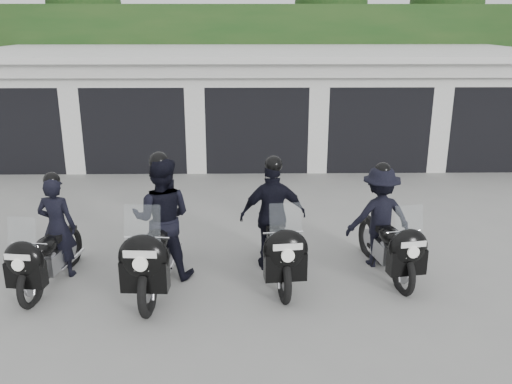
{
  "coord_description": "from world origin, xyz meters",
  "views": [
    {
      "loc": [
        -0.23,
        -8.05,
        3.82
      ],
      "look_at": [
        -0.1,
        0.57,
        1.05
      ],
      "focal_mm": 38.0,
      "sensor_mm": 36.0,
      "label": 1
    }
  ],
  "objects_px": {
    "police_bike_b": "(159,229)",
    "police_bike_d": "(383,224)",
    "police_bike_a": "(50,241)",
    "police_bike_c": "(275,225)"
  },
  "relations": [
    {
      "from": "police_bike_a",
      "to": "police_bike_b",
      "type": "relative_size",
      "value": 0.84
    },
    {
      "from": "police_bike_b",
      "to": "police_bike_c",
      "type": "xyz_separation_m",
      "value": [
        1.72,
        0.27,
        -0.05
      ]
    },
    {
      "from": "police_bike_a",
      "to": "police_bike_b",
      "type": "xyz_separation_m",
      "value": [
        1.63,
        0.01,
        0.18
      ]
    },
    {
      "from": "police_bike_d",
      "to": "police_bike_b",
      "type": "bearing_deg",
      "value": 176.82
    },
    {
      "from": "police_bike_d",
      "to": "police_bike_c",
      "type": "bearing_deg",
      "value": 174.55
    },
    {
      "from": "police_bike_a",
      "to": "police_bike_c",
      "type": "xyz_separation_m",
      "value": [
        3.35,
        0.29,
        0.13
      ]
    },
    {
      "from": "police_bike_a",
      "to": "police_bike_c",
      "type": "bearing_deg",
      "value": 12.19
    },
    {
      "from": "police_bike_a",
      "to": "police_bike_b",
      "type": "bearing_deg",
      "value": 7.76
    },
    {
      "from": "police_bike_b",
      "to": "police_bike_d",
      "type": "bearing_deg",
      "value": 10.04
    },
    {
      "from": "police_bike_b",
      "to": "police_bike_d",
      "type": "relative_size",
      "value": 1.16
    }
  ]
}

